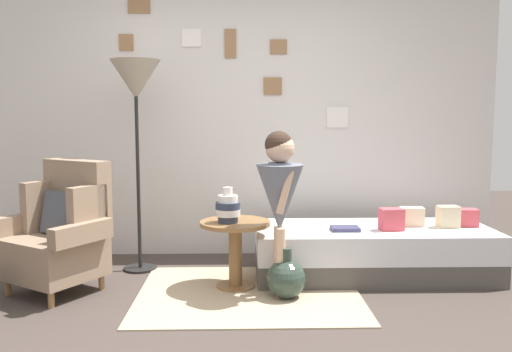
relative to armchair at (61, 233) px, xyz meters
The scene contains 15 objects.
ground_plane 1.63m from the armchair, 33.86° to the right, with size 12.00×12.00×0.00m, color #423833.
gallery_wall 1.90m from the armchair, 39.53° to the left, with size 4.80×0.12×2.60m.
rug 1.47m from the armchair, ahead, with size 1.62×1.33×0.01m, color tan.
armchair is the anchor object (origin of this frame).
daybed 2.44m from the armchair, ahead, with size 1.90×0.81×0.40m.
pillow_head 3.20m from the armchair, ahead, with size 0.18×0.12×0.14m, color #D64C56.
pillow_mid 3.03m from the armchair, ahead, with size 0.16×0.12×0.18m, color beige.
pillow_back 2.77m from the armchair, ahead, with size 0.19×0.12×0.15m, color beige.
pillow_extra 2.54m from the armchair, ahead, with size 0.18×0.12×0.17m, color #D64C56.
side_table 1.30m from the armchair, ahead, with size 0.53×0.53×0.51m.
vase_striped 1.26m from the armchair, ahead, with size 0.18×0.18×0.26m.
floor_lamp 1.30m from the armchair, 47.42° to the left, with size 0.41×0.41×1.76m.
person_child 1.66m from the armchair, ahead, with size 0.34×0.34×1.20m.
book_on_daybed 2.17m from the armchair, ahead, with size 0.22×0.16×0.03m, color #3A3A5B.
demijohn_near 1.70m from the armchair, ahead, with size 0.28×0.28×0.37m.
Camera 1 is at (0.05, -3.06, 1.31)m, focal length 37.53 mm.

